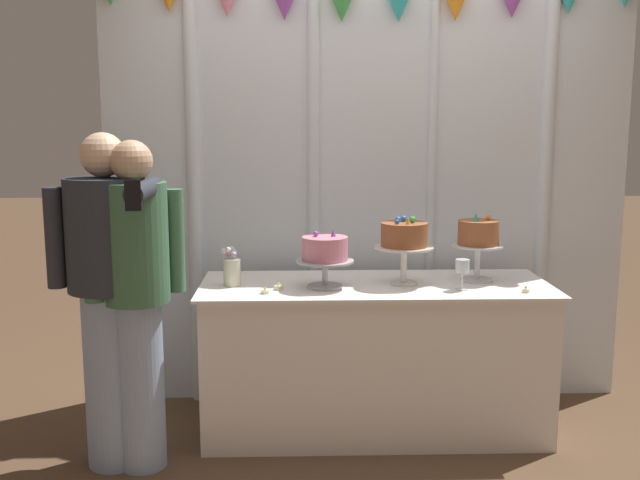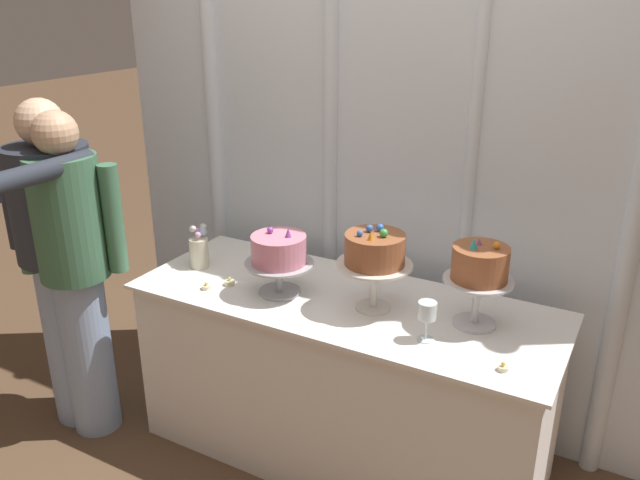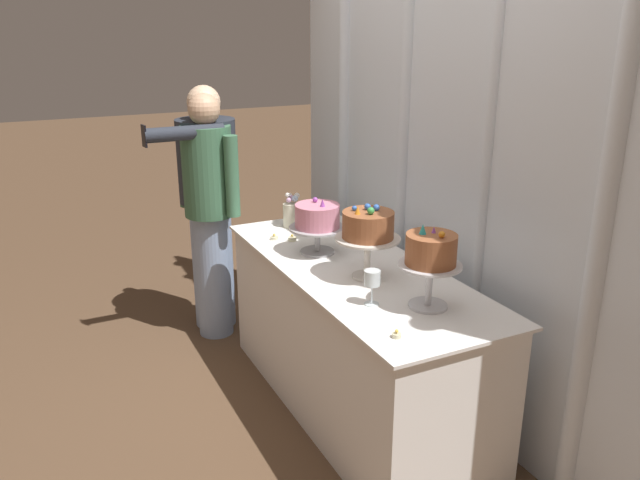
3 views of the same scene
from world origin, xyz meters
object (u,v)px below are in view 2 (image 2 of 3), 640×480
tealight_near_left (230,283)px  wine_glass (427,312)px  flower_vase (199,249)px  tealight_far_left (206,287)px  cake_table (342,379)px  guest_man_pink_jacket (75,266)px  guest_man_dark_suit (60,257)px  tealight_near_right (503,368)px  cake_display_rightmost (480,268)px  cake_display_center (375,253)px  cake_display_leftmost (279,253)px

tealight_near_left → wine_glass: bearing=-1.9°
flower_vase → tealight_far_left: (0.18, -0.18, -0.08)m
cake_table → guest_man_pink_jacket: (-1.14, -0.39, 0.45)m
tealight_far_left → guest_man_dark_suit: 0.74m
tealight_far_left → tealight_near_right: same height
cake_display_rightmost → tealight_far_left: (-1.10, -0.25, -0.23)m
cake_display_center → tealight_far_left: (-0.71, -0.18, -0.23)m
cake_display_leftmost → tealight_near_left: bearing=-169.8°
cake_display_leftmost → guest_man_pink_jacket: guest_man_pink_jacket is taller
tealight_near_right → cake_display_center: bearing=160.7°
cake_table → cake_display_center: bearing=-6.7°
flower_vase → guest_man_dark_suit: size_ratio=0.13×
cake_display_center → cake_table: bearing=173.3°
guest_man_pink_jacket → cake_table: bearing=19.0°
cake_table → guest_man_dark_suit: (-1.28, -0.36, 0.46)m
cake_display_leftmost → wine_glass: cake_display_leftmost is taller
cake_table → tealight_near_right: size_ratio=48.63×
cake_display_rightmost → guest_man_dark_suit: guest_man_dark_suit is taller
cake_display_leftmost → guest_man_dark_suit: size_ratio=0.19×
tealight_near_left → tealight_near_right: tealight_near_left is taller
cake_table → flower_vase: size_ratio=8.89×
cake_display_rightmost → tealight_far_left: cake_display_rightmost is taller
cake_table → guest_man_dark_suit: size_ratio=1.15×
flower_vase → tealight_near_right: bearing=-7.6°
cake_display_rightmost → flower_vase: (-1.28, -0.07, -0.15)m
cake_table → cake_display_rightmost: (0.54, 0.05, 0.63)m
cake_display_leftmost → tealight_near_left: 0.29m
cake_display_leftmost → cake_display_rightmost: bearing=9.1°
cake_display_leftmost → cake_display_rightmost: (0.81, 0.13, 0.05)m
cake_table → guest_man_pink_jacket: size_ratio=1.17×
cake_display_center → tealight_far_left: size_ratio=8.20×
cake_display_center → cake_display_rightmost: 0.40m
cake_display_rightmost → guest_man_dark_suit: bearing=-167.3°
cake_display_rightmost → guest_man_dark_suit: 1.87m
cake_table → flower_vase: flower_vase is taller
tealight_near_left → guest_man_dark_suit: bearing=-163.0°
guest_man_pink_jacket → guest_man_dark_suit: guest_man_dark_suit is taller
cake_table → tealight_near_right: tealight_near_right is taller
wine_glass → tealight_far_left: (-0.98, -0.05, -0.11)m
cake_table → cake_display_rightmost: 0.83m
cake_display_rightmost → guest_man_dark_suit: size_ratio=0.23×
tealight_near_left → cake_display_leftmost: bearing=10.2°
cake_table → guest_man_dark_suit: guest_man_dark_suit is taller
wine_glass → guest_man_dark_suit: guest_man_dark_suit is taller
tealight_near_left → tealight_near_right: bearing=-4.6°
tealight_far_left → guest_man_pink_jacket: 0.61m
flower_vase → guest_man_pink_jacket: size_ratio=0.13×
tealight_near_right → guest_man_pink_jacket: guest_man_pink_jacket is taller
cake_display_leftmost → flower_vase: cake_display_leftmost is taller
guest_man_dark_suit → cake_table: bearing=15.7°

